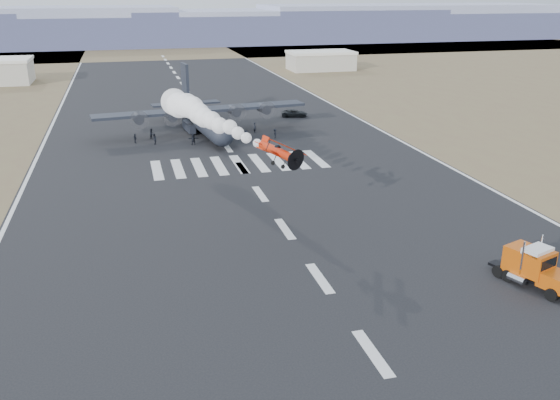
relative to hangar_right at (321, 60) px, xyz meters
name	(u,v)px	position (x,y,z in m)	size (l,w,h in m)	color
ground	(373,353)	(-46.00, -150.00, -3.01)	(500.00, 500.00, 0.00)	black
scrub_far	(158,50)	(-46.00, 80.00, -3.01)	(500.00, 80.00, 0.00)	brown
runway_markings	(228,148)	(-46.00, -90.00, -3.00)	(60.00, 260.00, 0.01)	silver
ridge_seg_c	(3,27)	(-111.00, 110.00, 5.49)	(150.00, 50.00, 17.00)	#868DAA
ridge_seg_d	(153,30)	(-46.00, 110.00, 3.49)	(150.00, 50.00, 13.00)	#868DAA
ridge_seg_e	(287,25)	(19.00, 110.00, 4.49)	(150.00, 50.00, 15.00)	#868DAA
ridge_seg_f	(408,22)	(84.00, 110.00, 5.49)	(150.00, 50.00, 17.00)	#868DAA
ridge_seg_g	(516,24)	(149.00, 110.00, 3.49)	(150.00, 50.00, 13.00)	#868DAA
hangar_right	(321,60)	(0.00, 0.00, 0.00)	(20.50, 12.50, 5.90)	#A4A092
semi_truck	(534,267)	(-28.39, -143.96, -1.24)	(4.78, 8.16, 3.61)	black
aerobatic_biplane	(279,152)	(-47.06, -127.53, 6.11)	(5.57, 5.70, 4.02)	red
smoke_trail	(189,108)	(-53.36, -103.12, 6.33)	(9.38, 29.82, 3.85)	white
transport_aircraft	(200,116)	(-48.71, -77.09, -0.16)	(38.34, 31.47, 11.06)	black
support_vehicle	(294,113)	(-28.52, -68.76, -2.28)	(2.41, 5.23, 1.45)	black
crew_a	(255,128)	(-39.34, -80.62, -2.07)	(0.69, 0.56, 1.88)	black
crew_b	(154,139)	(-57.43, -84.74, -2.09)	(0.89, 0.55, 1.84)	black
crew_c	(275,133)	(-36.85, -85.48, -2.20)	(1.05, 0.49, 1.62)	black
crew_d	(135,138)	(-60.49, -83.05, -2.21)	(0.94, 0.48, 1.61)	black
crew_e	(246,136)	(-42.16, -86.54, -2.07)	(0.92, 0.57, 1.89)	black
crew_f	(193,139)	(-51.16, -86.64, -2.07)	(1.74, 0.56, 1.87)	black
crew_g	(221,130)	(-45.52, -81.07, -2.14)	(0.64, 0.52, 1.74)	black
crew_h	(152,134)	(-57.60, -80.46, -2.14)	(0.85, 0.52, 1.74)	black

